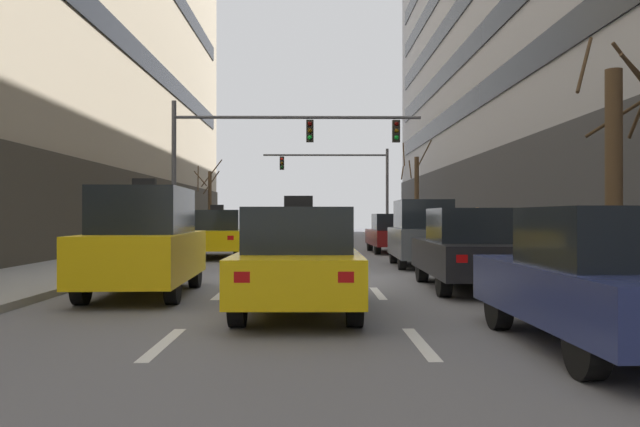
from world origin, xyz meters
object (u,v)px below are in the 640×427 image
at_px(car_parked_0, 605,280).
at_px(street_tree_0, 615,170).
at_px(car_parked_3, 392,233).
at_px(taxi_driving_1, 144,242).
at_px(traffic_signal_1, 348,176).
at_px(taxi_driving_0, 251,228).
at_px(taxi_driving_3, 306,229).
at_px(taxi_driving_2, 299,261).
at_px(taxi_driving_4, 217,234).
at_px(car_parked_2, 422,233).
at_px(car_parked_1, 471,249).
at_px(street_tree_3, 416,195).
at_px(pedestrian_0, 489,225).
at_px(street_tree_2, 209,201).
at_px(pedestrian_1, 477,227).
at_px(traffic_signal_0, 265,145).

xyz_separation_m(car_parked_0, street_tree_0, (2.45, 4.92, 1.60)).
bearing_deg(street_tree_0, car_parked_3, 99.54).
xyz_separation_m(taxi_driving_1, traffic_signal_1, (5.51, 28.64, 3.07)).
bearing_deg(taxi_driving_0, taxi_driving_3, 0.37).
distance_m(car_parked_0, street_tree_0, 5.72).
height_order(taxi_driving_2, taxi_driving_4, taxi_driving_4).
bearing_deg(taxi_driving_2, taxi_driving_3, 90.30).
relative_size(taxi_driving_1, car_parked_2, 1.04).
distance_m(taxi_driving_2, traffic_signal_1, 31.16).
height_order(car_parked_1, street_tree_3, street_tree_3).
xyz_separation_m(street_tree_3, pedestrian_0, (1.38, -9.61, -1.53)).
relative_size(taxi_driving_2, street_tree_0, 0.89).
distance_m(street_tree_2, pedestrian_0, 19.01).
distance_m(taxi_driving_0, taxi_driving_1, 23.59).
bearing_deg(street_tree_3, street_tree_0, -89.84).
relative_size(car_parked_2, street_tree_3, 0.75).
bearing_deg(traffic_signal_1, car_parked_1, -87.79).
bearing_deg(car_parked_1, taxi_driving_1, -171.34).
relative_size(car_parked_1, car_parked_3, 1.04).
xyz_separation_m(car_parked_0, car_parked_2, (-0.00, 12.18, 0.19)).
relative_size(taxi_driving_1, street_tree_2, 0.89).
height_order(car_parked_0, street_tree_2, street_tree_2).
relative_size(taxi_driving_4, car_parked_2, 1.12).
bearing_deg(car_parked_2, street_tree_2, 115.94).
xyz_separation_m(taxi_driving_4, car_parked_2, (6.81, -4.11, 0.14)).
xyz_separation_m(taxi_driving_3, street_tree_2, (-5.94, 3.21, 1.66)).
xyz_separation_m(taxi_driving_4, pedestrian_0, (10.58, 2.27, 0.28)).
distance_m(car_parked_0, pedestrian_1, 15.36).
bearing_deg(taxi_driving_4, car_parked_0, -67.31).
bearing_deg(traffic_signal_0, taxi_driving_0, 98.08).
bearing_deg(car_parked_1, car_parked_3, 89.99).
bearing_deg(taxi_driving_1, car_parked_2, 46.84).
bearing_deg(car_parked_1, car_parked_2, 89.99).
bearing_deg(car_parked_2, traffic_signal_1, 92.83).
height_order(car_parked_2, traffic_signal_1, traffic_signal_1).
bearing_deg(street_tree_3, car_parked_3, -105.42).
bearing_deg(traffic_signal_0, car_parked_0, -73.38).
bearing_deg(street_tree_3, taxi_driving_1, -111.30).
relative_size(taxi_driving_1, car_parked_1, 0.96).
relative_size(taxi_driving_0, traffic_signal_0, 0.49).
bearing_deg(car_parked_2, pedestrian_1, 50.79).
relative_size(traffic_signal_0, street_tree_0, 1.89).
bearing_deg(car_parked_0, taxi_driving_2, 140.68).
xyz_separation_m(car_parked_2, pedestrian_1, (2.43, 2.98, 0.13)).
relative_size(taxi_driving_0, car_parked_2, 1.10).
relative_size(car_parked_1, street_tree_2, 0.93).
relative_size(taxi_driving_0, taxi_driving_4, 0.98).
relative_size(taxi_driving_4, traffic_signal_0, 0.50).
bearing_deg(taxi_driving_0, taxi_driving_1, -89.52).
xyz_separation_m(car_parked_3, traffic_signal_1, (-1.07, 14.29, 3.31)).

